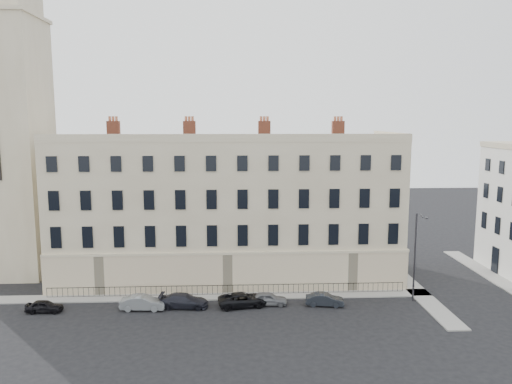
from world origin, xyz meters
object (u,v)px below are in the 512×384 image
(car_a, at_px, (44,306))
(car_e, at_px, (268,299))
(car_f, at_px, (325,300))
(streetlamp, at_px, (416,253))
(car_d, at_px, (243,300))
(car_b, at_px, (143,303))
(car_c, at_px, (184,301))

(car_a, relative_size, car_e, 0.92)
(car_f, distance_m, streetlamp, 9.63)
(car_a, bearing_deg, car_d, -87.24)
(car_f, relative_size, streetlamp, 0.42)
(car_d, distance_m, car_f, 7.61)
(car_b, relative_size, streetlamp, 0.47)
(car_d, xyz_separation_m, car_e, (2.38, 0.22, -0.03))
(car_d, height_order, streetlamp, streetlamp)
(car_b, bearing_deg, streetlamp, -85.00)
(car_d, height_order, car_e, car_d)
(car_a, bearing_deg, car_c, -86.62)
(car_d, bearing_deg, streetlamp, -98.25)
(car_d, distance_m, car_e, 2.39)
(car_b, relative_size, car_f, 1.14)
(car_b, distance_m, streetlamp, 25.72)
(car_c, distance_m, streetlamp, 22.07)
(car_f, bearing_deg, streetlamp, -77.08)
(car_a, xyz_separation_m, car_c, (12.45, 0.51, 0.10))
(car_b, relative_size, car_e, 1.15)
(streetlamp, bearing_deg, car_e, -165.12)
(car_b, distance_m, car_c, 3.71)
(car_a, height_order, streetlamp, streetlamp)
(car_b, distance_m, car_d, 9.11)
(car_a, xyz_separation_m, car_e, (20.24, 0.76, 0.05))
(car_d, relative_size, car_e, 1.30)
(car_a, height_order, car_f, car_f)
(car_c, height_order, car_f, car_c)
(car_a, relative_size, car_f, 0.92)
(car_c, distance_m, car_d, 5.41)
(car_d, bearing_deg, car_c, 80.45)
(car_b, bearing_deg, car_f, -86.34)
(car_e, relative_size, streetlamp, 0.41)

